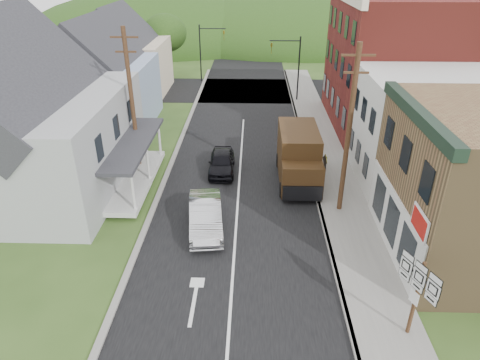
# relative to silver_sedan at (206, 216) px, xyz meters

# --- Properties ---
(ground) EXTENTS (120.00, 120.00, 0.00)m
(ground) POSITION_rel_silver_sedan_xyz_m (1.54, -1.55, -0.76)
(ground) COLOR #2D4719
(ground) RESTS_ON ground
(road) EXTENTS (9.00, 90.00, 0.02)m
(road) POSITION_rel_silver_sedan_xyz_m (1.54, 8.45, -0.76)
(road) COLOR black
(road) RESTS_ON ground
(cross_road) EXTENTS (60.00, 9.00, 0.02)m
(cross_road) POSITION_rel_silver_sedan_xyz_m (1.54, 25.45, -0.76)
(cross_road) COLOR black
(cross_road) RESTS_ON ground
(sidewalk_right) EXTENTS (2.80, 55.00, 0.15)m
(sidewalk_right) POSITION_rel_silver_sedan_xyz_m (7.44, 6.45, -0.68)
(sidewalk_right) COLOR slate
(sidewalk_right) RESTS_ON ground
(curb_right) EXTENTS (0.20, 55.00, 0.15)m
(curb_right) POSITION_rel_silver_sedan_xyz_m (6.09, 6.45, -0.68)
(curb_right) COLOR slate
(curb_right) RESTS_ON ground
(curb_left) EXTENTS (0.30, 55.00, 0.12)m
(curb_left) POSITION_rel_silver_sedan_xyz_m (-3.11, 6.45, -0.70)
(curb_left) COLOR slate
(curb_left) RESTS_ON ground
(storefront_white) EXTENTS (8.00, 7.00, 6.50)m
(storefront_white) POSITION_rel_silver_sedan_xyz_m (12.84, 5.95, 2.49)
(storefront_white) COLOR silver
(storefront_white) RESTS_ON ground
(storefront_red) EXTENTS (8.00, 12.00, 10.00)m
(storefront_red) POSITION_rel_silver_sedan_xyz_m (12.84, 15.45, 4.24)
(storefront_red) COLOR maroon
(storefront_red) RESTS_ON ground
(house_gray) EXTENTS (10.20, 12.24, 8.35)m
(house_gray) POSITION_rel_silver_sedan_xyz_m (-10.46, 4.45, 3.48)
(house_gray) COLOR #96989A
(house_gray) RESTS_ON ground
(house_blue) EXTENTS (7.14, 8.16, 7.28)m
(house_blue) POSITION_rel_silver_sedan_xyz_m (-9.46, 15.45, 2.94)
(house_blue) COLOR #8497B4
(house_blue) RESTS_ON ground
(house_cream) EXTENTS (7.14, 8.16, 7.28)m
(house_cream) POSITION_rel_silver_sedan_xyz_m (-9.96, 24.45, 2.94)
(house_cream) COLOR beige
(house_cream) RESTS_ON ground
(utility_pole_right) EXTENTS (1.60, 0.26, 9.00)m
(utility_pole_right) POSITION_rel_silver_sedan_xyz_m (7.14, 1.95, 3.90)
(utility_pole_right) COLOR #472D19
(utility_pole_right) RESTS_ON ground
(utility_pole_left) EXTENTS (1.60, 0.26, 9.00)m
(utility_pole_left) POSITION_rel_silver_sedan_xyz_m (-4.96, 6.45, 3.90)
(utility_pole_left) COLOR #472D19
(utility_pole_left) RESTS_ON ground
(traffic_signal_right) EXTENTS (2.87, 0.20, 6.00)m
(traffic_signal_right) POSITION_rel_silver_sedan_xyz_m (5.84, 21.95, 3.00)
(traffic_signal_right) COLOR black
(traffic_signal_right) RESTS_ON ground
(traffic_signal_left) EXTENTS (2.87, 0.20, 6.00)m
(traffic_signal_left) POSITION_rel_silver_sedan_xyz_m (-2.77, 28.95, 3.00)
(traffic_signal_left) COLOR black
(traffic_signal_left) RESTS_ON ground
(tree_left_c) EXTENTS (5.80, 5.80, 8.41)m
(tree_left_c) POSITION_rel_silver_sedan_xyz_m (-17.46, 18.45, 5.18)
(tree_left_c) COLOR #382616
(tree_left_c) RESTS_ON ground
(tree_left_d) EXTENTS (4.80, 4.80, 6.94)m
(tree_left_d) POSITION_rel_silver_sedan_xyz_m (-7.46, 30.45, 4.13)
(tree_left_d) COLOR #382616
(tree_left_d) RESTS_ON ground
(forested_ridge) EXTENTS (90.00, 30.00, 16.00)m
(forested_ridge) POSITION_rel_silver_sedan_xyz_m (1.54, 53.45, -0.76)
(forested_ridge) COLOR #1C3710
(forested_ridge) RESTS_ON ground
(silver_sedan) EXTENTS (2.16, 4.75, 1.51)m
(silver_sedan) POSITION_rel_silver_sedan_xyz_m (0.00, 0.00, 0.00)
(silver_sedan) COLOR silver
(silver_sedan) RESTS_ON ground
(dark_sedan) EXTENTS (1.68, 4.02, 1.36)m
(dark_sedan) POSITION_rel_silver_sedan_xyz_m (0.36, 6.52, -0.08)
(dark_sedan) COLOR black
(dark_sedan) RESTS_ON ground
(delivery_van) EXTENTS (2.40, 5.75, 3.21)m
(delivery_van) POSITION_rel_silver_sedan_xyz_m (5.14, 5.41, 0.87)
(delivery_van) COLOR #331F0E
(delivery_van) RESTS_ON ground
(route_sign_cluster) EXTENTS (0.78, 1.73, 3.24)m
(route_sign_cluster) POSITION_rel_silver_sedan_xyz_m (8.09, -6.75, 1.49)
(route_sign_cluster) COLOR #472D19
(route_sign_cluster) RESTS_ON sidewalk_right
(warning_sign) EXTENTS (0.17, 0.79, 2.86)m
(warning_sign) POSITION_rel_silver_sedan_xyz_m (6.31, 2.87, 1.22)
(warning_sign) COLOR black
(warning_sign) RESTS_ON sidewalk_right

